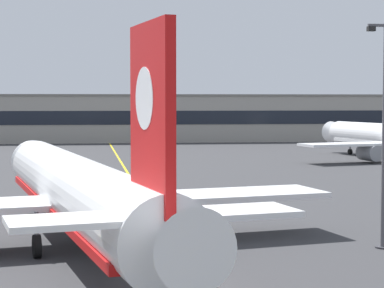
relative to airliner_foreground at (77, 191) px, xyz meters
The scene contains 4 objects.
ground_plane 10.65m from the airliner_foreground, 60.18° to the right, with size 400.00×400.00×0.00m, color #353538.
taxiway_centreline 22.08m from the airliner_foreground, 76.69° to the left, with size 0.30×180.00×0.01m, color yellow.
airliner_foreground is the anchor object (origin of this frame).
terminal_building 111.47m from the airliner_foreground, 86.98° to the left, with size 139.63×12.40×9.97m.
Camera 1 is at (-3.46, -34.05, 8.69)m, focal length 68.11 mm.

